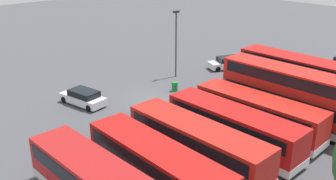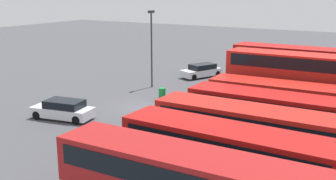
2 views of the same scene
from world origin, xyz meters
name	(u,v)px [view 2 (image 2 of 2)]	position (x,y,z in m)	size (l,w,h in m)	color
ground_plane	(140,107)	(0.00, 0.00, 0.00)	(140.00, 140.00, 0.00)	#47474C
bus_single_deck_near_end	(315,75)	(-12.49, 10.90, 1.62)	(2.79, 11.39, 2.95)	red
bus_double_decker_second	(303,72)	(-8.85, 10.59, 2.45)	(2.66, 11.79, 4.55)	#B71411
bus_double_decker_third	(303,82)	(-5.27, 11.43, 2.45)	(2.81, 11.67, 4.55)	red
bus_single_deck_fourth	(284,102)	(-1.75, 11.02, 1.62)	(2.98, 10.53, 2.95)	red
bus_single_deck_fifth	(271,114)	(1.55, 11.15, 1.62)	(2.76, 10.67, 2.95)	#B71411
bus_single_deck_sixth	(248,131)	(5.20, 11.00, 1.62)	(2.73, 10.84, 2.95)	red
bus_single_deck_seventh	(227,154)	(8.97, 11.31, 1.62)	(2.79, 10.74, 2.95)	#B71411
car_hatchback_silver	(201,71)	(-13.06, -0.98, 0.70)	(4.82, 3.46, 1.43)	silver
car_small_green	(63,110)	(5.32, -3.12, 0.70)	(2.61, 4.81, 1.43)	silver
lamp_post_tall	(151,43)	(-6.44, -3.04, 4.33)	(0.70, 0.30, 7.33)	#38383D
waste_bin_yellow	(162,93)	(-3.25, 0.10, 0.47)	(0.60, 0.60, 0.95)	#197F33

